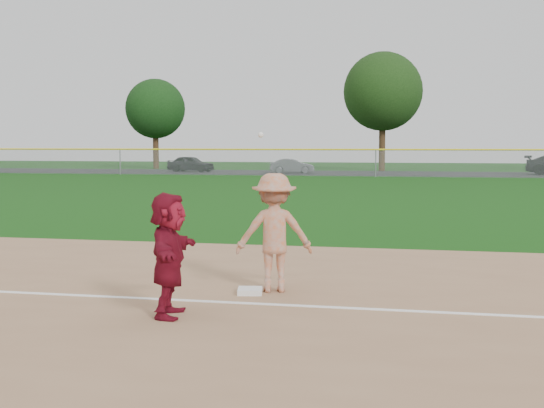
% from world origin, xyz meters
% --- Properties ---
extents(ground, '(160.00, 160.00, 0.00)m').
position_xyz_m(ground, '(0.00, 0.00, 0.00)').
color(ground, '#11420C').
rests_on(ground, ground).
extents(foul_line, '(60.00, 0.10, 0.01)m').
position_xyz_m(foul_line, '(0.00, -0.80, 0.03)').
color(foul_line, white).
rests_on(foul_line, infield_dirt).
extents(parking_asphalt, '(120.00, 10.00, 0.01)m').
position_xyz_m(parking_asphalt, '(0.00, 46.00, 0.01)').
color(parking_asphalt, black).
rests_on(parking_asphalt, ground).
extents(first_base, '(0.44, 0.44, 0.09)m').
position_xyz_m(first_base, '(-0.02, -0.13, 0.06)').
color(first_base, white).
rests_on(first_base, infield_dirt).
extents(base_runner, '(0.72, 1.63, 1.70)m').
position_xyz_m(base_runner, '(-0.79, -1.72, 0.87)').
color(base_runner, maroon).
rests_on(base_runner, infield_dirt).
extents(car_left, '(4.27, 2.22, 1.39)m').
position_xyz_m(car_left, '(-16.16, 46.07, 0.70)').
color(car_left, black).
rests_on(car_left, parking_asphalt).
extents(car_mid, '(3.81, 2.18, 1.19)m').
position_xyz_m(car_mid, '(-7.07, 44.83, 0.60)').
color(car_mid, '#4F5156').
rests_on(car_mid, parking_asphalt).
extents(first_base_play, '(1.36, 0.98, 2.54)m').
position_xyz_m(first_base_play, '(0.31, 0.14, 0.97)').
color(first_base_play, '#A1A1A4').
rests_on(first_base_play, infield_dirt).
extents(outfield_fence, '(110.00, 0.12, 110.00)m').
position_xyz_m(outfield_fence, '(0.00, 40.00, 1.96)').
color(outfield_fence, '#999EA0').
rests_on(outfield_fence, ground).
extents(tree_1, '(5.80, 5.80, 8.75)m').
position_xyz_m(tree_1, '(-22.00, 53.00, 5.83)').
color(tree_1, '#3A2415').
rests_on(tree_1, ground).
extents(tree_2, '(7.00, 7.00, 10.58)m').
position_xyz_m(tree_2, '(0.00, 51.50, 7.06)').
color(tree_2, '#382514').
rests_on(tree_2, ground).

